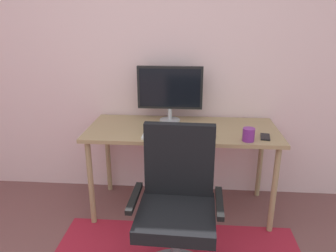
{
  "coord_description": "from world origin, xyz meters",
  "views": [
    {
      "loc": [
        0.43,
        -0.67,
        1.62
      ],
      "look_at": [
        0.26,
        1.55,
        0.86
      ],
      "focal_mm": 33.94,
      "sensor_mm": 36.0,
      "label": 1
    }
  ],
  "objects_px": {
    "office_chair": "(177,221)",
    "desk": "(182,136)",
    "computer_mouse": "(212,135)",
    "cell_phone": "(265,137)",
    "coffee_cup": "(249,135)",
    "monitor": "(170,90)",
    "keyboard": "(171,136)"
  },
  "relations": [
    {
      "from": "desk",
      "to": "keyboard",
      "type": "relative_size",
      "value": 3.63
    },
    {
      "from": "desk",
      "to": "computer_mouse",
      "type": "xyz_separation_m",
      "value": [
        0.23,
        -0.2,
        0.09
      ]
    },
    {
      "from": "keyboard",
      "to": "monitor",
      "type": "bearing_deg",
      "value": 94.9
    },
    {
      "from": "office_chair",
      "to": "desk",
      "type": "bearing_deg",
      "value": 91.74
    },
    {
      "from": "cell_phone",
      "to": "office_chair",
      "type": "relative_size",
      "value": 0.14
    },
    {
      "from": "monitor",
      "to": "coffee_cup",
      "type": "distance_m",
      "value": 0.79
    },
    {
      "from": "monitor",
      "to": "cell_phone",
      "type": "xyz_separation_m",
      "value": [
        0.75,
        -0.36,
        -0.27
      ]
    },
    {
      "from": "computer_mouse",
      "to": "desk",
      "type": "bearing_deg",
      "value": 139.35
    },
    {
      "from": "keyboard",
      "to": "office_chair",
      "type": "relative_size",
      "value": 0.42
    },
    {
      "from": "computer_mouse",
      "to": "cell_phone",
      "type": "bearing_deg",
      "value": 4.18
    },
    {
      "from": "computer_mouse",
      "to": "office_chair",
      "type": "distance_m",
      "value": 0.74
    },
    {
      "from": "monitor",
      "to": "computer_mouse",
      "type": "distance_m",
      "value": 0.58
    },
    {
      "from": "keyboard",
      "to": "cell_phone",
      "type": "relative_size",
      "value": 3.07
    },
    {
      "from": "monitor",
      "to": "computer_mouse",
      "type": "bearing_deg",
      "value": -47.95
    },
    {
      "from": "keyboard",
      "to": "coffee_cup",
      "type": "distance_m",
      "value": 0.58
    },
    {
      "from": "office_chair",
      "to": "computer_mouse",
      "type": "bearing_deg",
      "value": 70.86
    },
    {
      "from": "monitor",
      "to": "office_chair",
      "type": "bearing_deg",
      "value": -83.35
    },
    {
      "from": "desk",
      "to": "keyboard",
      "type": "distance_m",
      "value": 0.25
    },
    {
      "from": "cell_phone",
      "to": "keyboard",
      "type": "bearing_deg",
      "value": -165.59
    },
    {
      "from": "computer_mouse",
      "to": "coffee_cup",
      "type": "bearing_deg",
      "value": -11.25
    },
    {
      "from": "coffee_cup",
      "to": "desk",
      "type": "bearing_deg",
      "value": 153.06
    },
    {
      "from": "monitor",
      "to": "office_chair",
      "type": "distance_m",
      "value": 1.17
    },
    {
      "from": "coffee_cup",
      "to": "computer_mouse",
      "type": "bearing_deg",
      "value": 168.75
    },
    {
      "from": "keyboard",
      "to": "coffee_cup",
      "type": "relative_size",
      "value": 4.36
    },
    {
      "from": "monitor",
      "to": "keyboard",
      "type": "bearing_deg",
      "value": -85.1
    },
    {
      "from": "monitor",
      "to": "desk",
      "type": "bearing_deg",
      "value": -57.99
    },
    {
      "from": "keyboard",
      "to": "coffee_cup",
      "type": "height_order",
      "value": "coffee_cup"
    },
    {
      "from": "office_chair",
      "to": "keyboard",
      "type": "bearing_deg",
      "value": 99.75
    },
    {
      "from": "desk",
      "to": "monitor",
      "type": "distance_m",
      "value": 0.42
    },
    {
      "from": "monitor",
      "to": "cell_phone",
      "type": "bearing_deg",
      "value": -25.44
    },
    {
      "from": "desk",
      "to": "cell_phone",
      "type": "relative_size",
      "value": 11.14
    },
    {
      "from": "desk",
      "to": "coffee_cup",
      "type": "height_order",
      "value": "coffee_cup"
    }
  ]
}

